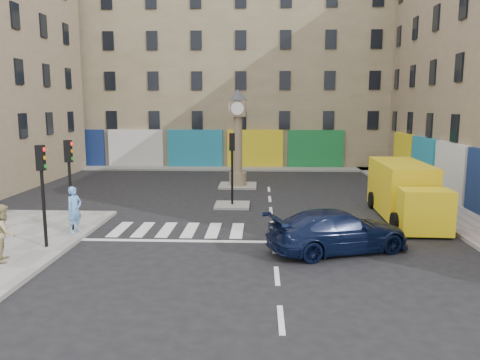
# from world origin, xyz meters

# --- Properties ---
(ground) EXTENTS (120.00, 120.00, 0.00)m
(ground) POSITION_xyz_m (0.00, 0.00, 0.00)
(ground) COLOR black
(ground) RESTS_ON ground
(sidewalk_right) EXTENTS (2.60, 30.00, 0.15)m
(sidewalk_right) POSITION_xyz_m (8.70, 10.00, 0.07)
(sidewalk_right) COLOR gray
(sidewalk_right) RESTS_ON ground
(sidewalk_far) EXTENTS (32.00, 2.40, 0.15)m
(sidewalk_far) POSITION_xyz_m (-4.00, 22.20, 0.07)
(sidewalk_far) COLOR gray
(sidewalk_far) RESTS_ON ground
(island_near) EXTENTS (1.80, 1.80, 0.12)m
(island_near) POSITION_xyz_m (-2.00, 8.00, 0.06)
(island_near) COLOR gray
(island_near) RESTS_ON ground
(island_far) EXTENTS (2.40, 2.40, 0.12)m
(island_far) POSITION_xyz_m (-2.00, 14.00, 0.06)
(island_far) COLOR gray
(island_far) RESTS_ON ground
(building_far) EXTENTS (32.00, 10.00, 17.00)m
(building_far) POSITION_xyz_m (-4.00, 28.00, 8.50)
(building_far) COLOR gray
(building_far) RESTS_ON ground
(traffic_light_left_near) EXTENTS (0.28, 0.22, 3.70)m
(traffic_light_left_near) POSITION_xyz_m (-8.30, 0.20, 2.62)
(traffic_light_left_near) COLOR black
(traffic_light_left_near) RESTS_ON sidewalk_left
(traffic_light_left_far) EXTENTS (0.28, 0.22, 3.70)m
(traffic_light_left_far) POSITION_xyz_m (-8.30, 2.60, 2.62)
(traffic_light_left_far) COLOR black
(traffic_light_left_far) RESTS_ON sidewalk_left
(traffic_light_island) EXTENTS (0.28, 0.22, 3.70)m
(traffic_light_island) POSITION_xyz_m (-2.00, 8.00, 2.59)
(traffic_light_island) COLOR black
(traffic_light_island) RESTS_ON island_near
(clock_pillar) EXTENTS (1.20, 1.20, 6.10)m
(clock_pillar) POSITION_xyz_m (-2.00, 14.00, 3.55)
(clock_pillar) COLOR #8B745B
(clock_pillar) RESTS_ON island_far
(navy_sedan) EXTENTS (5.62, 3.81, 1.51)m
(navy_sedan) POSITION_xyz_m (2.28, 0.59, 0.76)
(navy_sedan) COLOR black
(navy_sedan) RESTS_ON ground
(yellow_van) EXTENTS (2.53, 7.02, 2.53)m
(yellow_van) POSITION_xyz_m (6.19, 5.89, 1.26)
(yellow_van) COLOR yellow
(yellow_van) RESTS_ON ground
(pedestrian_blue) EXTENTS (0.71, 0.81, 1.87)m
(pedestrian_blue) POSITION_xyz_m (-8.00, 2.17, 1.09)
(pedestrian_blue) COLOR #639CE2
(pedestrian_blue) RESTS_ON sidewalk_left
(pedestrian_tan) EXTENTS (0.99, 1.11, 1.89)m
(pedestrian_tan) POSITION_xyz_m (-8.97, -1.32, 1.09)
(pedestrian_tan) COLOR tan
(pedestrian_tan) RESTS_ON sidewalk_left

